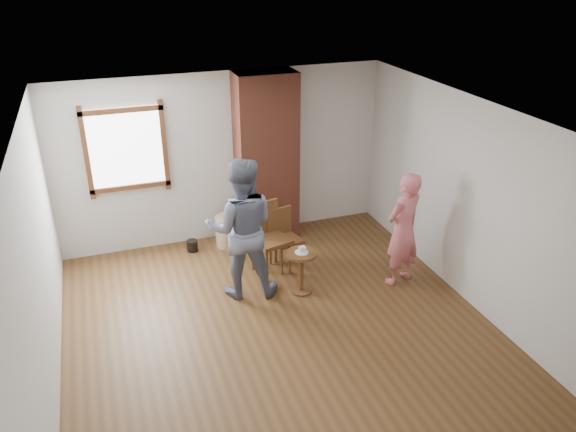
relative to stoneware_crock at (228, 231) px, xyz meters
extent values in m
plane|color=brown|center=(0.07, -2.40, -0.24)|extent=(5.50, 5.50, 0.00)
cube|color=silver|center=(0.07, 0.35, 1.06)|extent=(5.00, 0.04, 2.60)
cube|color=silver|center=(-2.43, -2.40, 1.06)|extent=(0.04, 5.50, 2.60)
cube|color=silver|center=(2.57, -2.40, 1.06)|extent=(0.04, 5.50, 2.60)
cube|color=white|center=(0.07, -2.40, 2.36)|extent=(5.00, 5.50, 0.04)
cube|color=brown|center=(-1.33, 0.31, 1.36)|extent=(1.14, 0.06, 1.34)
cube|color=white|center=(-1.33, 0.33, 1.36)|extent=(1.00, 0.02, 1.20)
cube|color=brown|center=(0.67, 0.10, 1.06)|extent=(0.90, 0.50, 2.60)
cylinder|color=tan|center=(0.00, 0.00, 0.00)|extent=(0.42, 0.42, 0.49)
cylinder|color=black|center=(-0.56, 0.00, -0.16)|extent=(0.19, 0.19, 0.17)
cube|color=brown|center=(0.39, -0.98, 0.26)|extent=(0.57, 0.57, 0.06)
cylinder|color=brown|center=(0.25, -1.21, 0.01)|extent=(0.04, 0.04, 0.50)
cylinder|color=brown|center=(0.62, -1.12, 0.01)|extent=(0.04, 0.04, 0.50)
cylinder|color=brown|center=(0.16, -0.84, 0.01)|extent=(0.04, 0.04, 0.50)
cylinder|color=brown|center=(0.53, -0.75, 0.01)|extent=(0.04, 0.04, 0.50)
cube|color=brown|center=(0.34, -0.77, 0.51)|extent=(0.47, 0.15, 0.50)
cube|color=brown|center=(0.63, -0.90, 0.18)|extent=(0.47, 0.47, 0.05)
cylinder|color=brown|center=(0.50, -1.09, -0.03)|extent=(0.04, 0.04, 0.43)
cylinder|color=brown|center=(0.82, -1.03, -0.03)|extent=(0.04, 0.04, 0.43)
cylinder|color=brown|center=(0.43, -0.78, -0.03)|extent=(0.04, 0.04, 0.43)
cylinder|color=brown|center=(0.75, -0.71, -0.03)|extent=(0.04, 0.04, 0.43)
cube|color=brown|center=(0.59, -0.73, 0.40)|extent=(0.40, 0.12, 0.43)
cylinder|color=brown|center=(0.60, -1.61, 0.34)|extent=(0.40, 0.40, 0.04)
cylinder|color=brown|center=(0.60, -1.61, 0.05)|extent=(0.06, 0.06, 0.54)
cylinder|color=brown|center=(0.60, -1.61, -0.23)|extent=(0.28, 0.28, 0.03)
cylinder|color=white|center=(0.60, -1.61, 0.36)|extent=(0.18, 0.18, 0.01)
cube|color=white|center=(0.61, -1.61, 0.39)|extent=(0.08, 0.07, 0.06)
imported|color=#131934|center=(-0.12, -1.34, 0.70)|extent=(1.07, 0.92, 1.89)
imported|color=#DF6F79|center=(1.97, -1.80, 0.56)|extent=(0.68, 0.56, 1.60)
camera|label=1|loc=(-1.68, -7.54, 3.92)|focal=35.00mm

